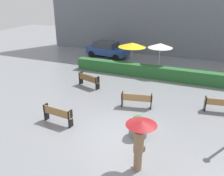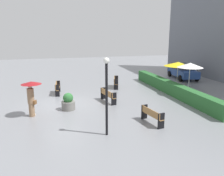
{
  "view_description": "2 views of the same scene",
  "coord_description": "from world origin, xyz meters",
  "px_view_note": "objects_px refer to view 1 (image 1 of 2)",
  "views": [
    {
      "loc": [
        3.64,
        -9.13,
        6.4
      ],
      "look_at": [
        -1.29,
        2.7,
        1.11
      ],
      "focal_mm": 38.2,
      "sensor_mm": 36.0,
      "label": 1
    },
    {
      "loc": [
        15.37,
        -0.96,
        4.79
      ],
      "look_at": [
        0.61,
        3.16,
        1.11
      ],
      "focal_mm": 37.31,
      "sensor_mm": 36.0,
      "label": 2
    }
  ],
  "objects_px": {
    "bench_far_right": "(220,104)",
    "pedestrian_with_umbrella": "(140,137)",
    "patio_umbrella_yellow": "(132,45)",
    "parked_car": "(107,49)",
    "planter_pot": "(138,127)",
    "bench_near_left": "(57,114)",
    "patio_umbrella_white": "(160,46)",
    "bench_far_left": "(88,80)",
    "bench_mid_center": "(137,99)"
  },
  "relations": [
    {
      "from": "bench_far_right",
      "to": "pedestrian_with_umbrella",
      "type": "distance_m",
      "value": 6.9
    },
    {
      "from": "patio_umbrella_yellow",
      "to": "parked_car",
      "type": "height_order",
      "value": "patio_umbrella_yellow"
    },
    {
      "from": "patio_umbrella_yellow",
      "to": "planter_pot",
      "type": "bearing_deg",
      "value": -70.12
    },
    {
      "from": "pedestrian_with_umbrella",
      "to": "patio_umbrella_yellow",
      "type": "height_order",
      "value": "patio_umbrella_yellow"
    },
    {
      "from": "bench_near_left",
      "to": "patio_umbrella_white",
      "type": "distance_m",
      "value": 10.46
    },
    {
      "from": "bench_near_left",
      "to": "pedestrian_with_umbrella",
      "type": "height_order",
      "value": "pedestrian_with_umbrella"
    },
    {
      "from": "bench_near_left",
      "to": "patio_umbrella_white",
      "type": "height_order",
      "value": "patio_umbrella_white"
    },
    {
      "from": "pedestrian_with_umbrella",
      "to": "bench_far_left",
      "type": "bearing_deg",
      "value": 130.28
    },
    {
      "from": "bench_mid_center",
      "to": "parked_car",
      "type": "xyz_separation_m",
      "value": [
        -6.15,
        9.8,
        0.3
      ]
    },
    {
      "from": "bench_far_right",
      "to": "bench_far_left",
      "type": "relative_size",
      "value": 0.96
    },
    {
      "from": "bench_far_left",
      "to": "bench_near_left",
      "type": "distance_m",
      "value": 5.17
    },
    {
      "from": "parked_car",
      "to": "bench_mid_center",
      "type": "bearing_deg",
      "value": -57.86
    },
    {
      "from": "bench_mid_center",
      "to": "bench_far_left",
      "type": "distance_m",
      "value": 4.46
    },
    {
      "from": "bench_far_right",
      "to": "patio_umbrella_yellow",
      "type": "height_order",
      "value": "patio_umbrella_yellow"
    },
    {
      "from": "bench_far_right",
      "to": "parked_car",
      "type": "height_order",
      "value": "parked_car"
    },
    {
      "from": "bench_far_left",
      "to": "bench_far_right",
      "type": "bearing_deg",
      "value": -3.49
    },
    {
      "from": "bench_mid_center",
      "to": "pedestrian_with_umbrella",
      "type": "bearing_deg",
      "value": -71.97
    },
    {
      "from": "bench_mid_center",
      "to": "planter_pot",
      "type": "distance_m",
      "value": 2.98
    },
    {
      "from": "bench_far_left",
      "to": "bench_near_left",
      "type": "height_order",
      "value": "bench_far_left"
    },
    {
      "from": "bench_mid_center",
      "to": "parked_car",
      "type": "height_order",
      "value": "parked_car"
    },
    {
      "from": "bench_near_left",
      "to": "parked_car",
      "type": "relative_size",
      "value": 0.39
    },
    {
      "from": "planter_pot",
      "to": "patio_umbrella_yellow",
      "type": "xyz_separation_m",
      "value": [
        -3.55,
        9.83,
        1.63
      ]
    },
    {
      "from": "pedestrian_with_umbrella",
      "to": "planter_pot",
      "type": "distance_m",
      "value": 2.42
    },
    {
      "from": "bench_near_left",
      "to": "parked_car",
      "type": "height_order",
      "value": "parked_car"
    },
    {
      "from": "patio_umbrella_yellow",
      "to": "patio_umbrella_white",
      "type": "relative_size",
      "value": 0.94
    },
    {
      "from": "parked_car",
      "to": "bench_far_left",
      "type": "bearing_deg",
      "value": -75.55
    },
    {
      "from": "patio_umbrella_yellow",
      "to": "pedestrian_with_umbrella",
      "type": "bearing_deg",
      "value": -70.55
    },
    {
      "from": "bench_near_left",
      "to": "planter_pot",
      "type": "bearing_deg",
      "value": 6.63
    },
    {
      "from": "bench_mid_center",
      "to": "pedestrian_with_umbrella",
      "type": "height_order",
      "value": "pedestrian_with_umbrella"
    },
    {
      "from": "bench_mid_center",
      "to": "parked_car",
      "type": "bearing_deg",
      "value": 122.14
    },
    {
      "from": "patio_umbrella_white",
      "to": "patio_umbrella_yellow",
      "type": "bearing_deg",
      "value": 169.51
    },
    {
      "from": "bench_mid_center",
      "to": "patio_umbrella_white",
      "type": "xyz_separation_m",
      "value": [
        -0.14,
        6.54,
        1.82
      ]
    },
    {
      "from": "bench_mid_center",
      "to": "bench_near_left",
      "type": "xyz_separation_m",
      "value": [
        -3.19,
        -3.31,
        0.03
      ]
    },
    {
      "from": "bench_far_left",
      "to": "pedestrian_with_umbrella",
      "type": "xyz_separation_m",
      "value": [
        5.7,
        -6.72,
        0.89
      ]
    },
    {
      "from": "bench_far_right",
      "to": "patio_umbrella_white",
      "type": "relative_size",
      "value": 0.68
    },
    {
      "from": "bench_far_left",
      "to": "parked_car",
      "type": "height_order",
      "value": "parked_car"
    },
    {
      "from": "bench_near_left",
      "to": "patio_umbrella_yellow",
      "type": "bearing_deg",
      "value": 86.77
    },
    {
      "from": "bench_far_right",
      "to": "bench_near_left",
      "type": "height_order",
      "value": "bench_near_left"
    },
    {
      "from": "patio_umbrella_white",
      "to": "pedestrian_with_umbrella",
      "type": "bearing_deg",
      "value": -81.33
    },
    {
      "from": "pedestrian_with_umbrella",
      "to": "bench_mid_center",
      "type": "bearing_deg",
      "value": 108.03
    },
    {
      "from": "bench_far_right",
      "to": "patio_umbrella_yellow",
      "type": "distance_m",
      "value": 9.27
    },
    {
      "from": "bench_far_left",
      "to": "pedestrian_with_umbrella",
      "type": "relative_size",
      "value": 0.86
    },
    {
      "from": "bench_far_right",
      "to": "bench_near_left",
      "type": "relative_size",
      "value": 0.99
    },
    {
      "from": "bench_near_left",
      "to": "planter_pot",
      "type": "distance_m",
      "value": 4.16
    },
    {
      "from": "patio_umbrella_yellow",
      "to": "parked_car",
      "type": "relative_size",
      "value": 0.54
    },
    {
      "from": "planter_pot",
      "to": "bench_far_right",
      "type": "bearing_deg",
      "value": 49.07
    },
    {
      "from": "bench_near_left",
      "to": "pedestrian_with_umbrella",
      "type": "distance_m",
      "value": 5.14
    },
    {
      "from": "bench_mid_center",
      "to": "bench_near_left",
      "type": "bearing_deg",
      "value": -133.99
    },
    {
      "from": "bench_far_right",
      "to": "parked_car",
      "type": "relative_size",
      "value": 0.39
    },
    {
      "from": "bench_mid_center",
      "to": "patio_umbrella_white",
      "type": "height_order",
      "value": "patio_umbrella_white"
    }
  ]
}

